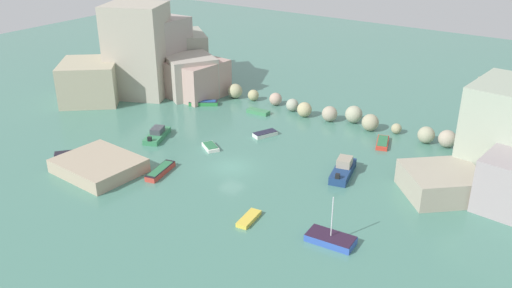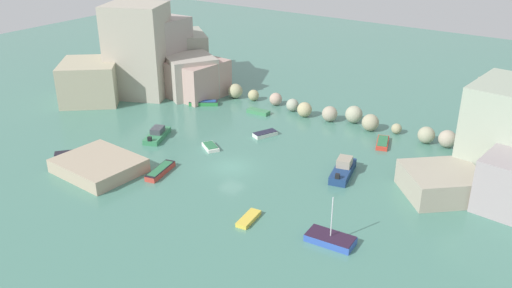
% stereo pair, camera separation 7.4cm
% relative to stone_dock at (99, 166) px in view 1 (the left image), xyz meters
% --- Properties ---
extents(cove_water, '(160.00, 160.00, 0.00)m').
position_rel_stone_dock_xyz_m(cove_water, '(10.80, 8.86, -0.73)').
color(cove_water, '#4A8070').
rests_on(cove_water, ground).
extents(cliff_headland_left, '(20.39, 26.34, 13.23)m').
position_rel_stone_dock_xyz_m(cliff_headland_left, '(-14.31, 24.03, 3.51)').
color(cliff_headland_left, '#AAA094').
rests_on(cliff_headland_left, ground).
extents(rock_breakwater, '(32.62, 3.91, 2.23)m').
position_rel_stone_dock_xyz_m(rock_breakwater, '(13.62, 27.28, 0.27)').
color(rock_breakwater, tan).
rests_on(rock_breakwater, ground).
extents(stone_dock, '(8.74, 7.31, 1.46)m').
position_rel_stone_dock_xyz_m(stone_dock, '(0.00, 0.00, 0.00)').
color(stone_dock, tan).
rests_on(stone_dock, ground).
extents(moored_boat_0, '(4.18, 2.27, 4.35)m').
position_rel_stone_dock_xyz_m(moored_boat_0, '(26.15, 2.42, -0.38)').
color(moored_boat_0, '#3154B2').
rests_on(moored_boat_0, cove_water).
extents(moored_boat_1, '(4.01, 3.29, 0.62)m').
position_rel_stone_dock_xyz_m(moored_boat_1, '(-4.19, 22.11, -0.41)').
color(moored_boat_1, '#2F8D43').
rests_on(moored_boat_1, cove_water).
extents(moored_boat_2, '(2.95, 3.17, 0.48)m').
position_rel_stone_dock_xyz_m(moored_boat_2, '(-5.88, 0.61, -0.49)').
color(moored_boat_2, gray).
rests_on(moored_boat_2, cove_water).
extents(moored_boat_3, '(3.56, 5.12, 1.29)m').
position_rel_stone_dock_xyz_m(moored_boat_3, '(-1.30, 9.97, -0.27)').
color(moored_boat_3, '#378455').
rests_on(moored_boat_3, cove_water).
extents(moored_boat_4, '(2.13, 4.52, 0.62)m').
position_rel_stone_dock_xyz_m(moored_boat_4, '(5.61, 3.39, -0.41)').
color(moored_boat_4, '#BE3F34').
rests_on(moored_boat_4, cove_water).
extents(moored_boat_5, '(2.42, 3.93, 0.53)m').
position_rel_stone_dock_xyz_m(moored_boat_5, '(21.86, 23.73, -0.47)').
color(moored_boat_5, red).
rests_on(moored_boat_5, cove_water).
extents(moored_boat_6, '(2.84, 2.47, 0.47)m').
position_rel_stone_dock_xyz_m(moored_boat_6, '(5.94, 11.28, -0.50)').
color(moored_boat_6, white).
rests_on(moored_boat_6, cove_water).
extents(moored_boat_7, '(2.30, 3.18, 0.54)m').
position_rel_stone_dock_xyz_m(moored_boat_7, '(9.08, 17.95, -0.46)').
color(moored_boat_7, silver).
rests_on(moored_boat_7, cove_water).
extents(moored_boat_8, '(1.46, 3.12, 0.39)m').
position_rel_stone_dock_xyz_m(moored_boat_8, '(18.55, 1.26, -0.53)').
color(moored_boat_8, gold).
rests_on(moored_boat_8, cove_water).
extents(moored_boat_9, '(3.14, 1.40, 0.50)m').
position_rel_stone_dock_xyz_m(moored_boat_9, '(4.01, 23.81, -0.48)').
color(moored_boat_9, '#3D8555').
rests_on(moored_boat_9, cove_water).
extents(moored_boat_10, '(2.96, 5.61, 1.74)m').
position_rel_stone_dock_xyz_m(moored_boat_10, '(21.49, 14.11, -0.11)').
color(moored_boat_10, navy).
rests_on(moored_boat_10, cove_water).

